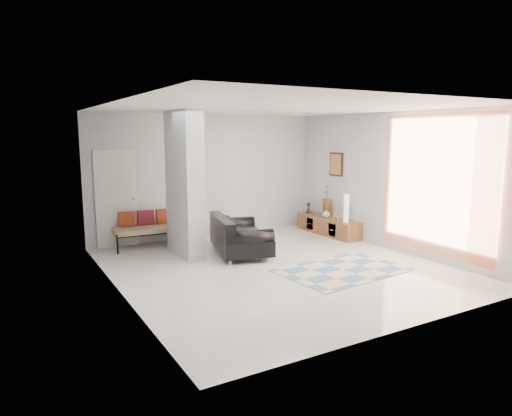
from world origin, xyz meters
TOP-DOWN VIEW (x-y plane):
  - floor at (0.00, 0.00)m, footprint 6.00×6.00m
  - ceiling at (0.00, 0.00)m, footprint 6.00×6.00m
  - wall_back at (0.00, 3.00)m, footprint 6.00×0.00m
  - wall_front at (0.00, -3.00)m, footprint 6.00×0.00m
  - wall_left at (-2.75, 0.00)m, footprint 0.00×6.00m
  - wall_right at (2.75, 0.00)m, footprint 0.00×6.00m
  - partition_column at (-1.10, 1.60)m, footprint 0.35×1.20m
  - hallway_door at (-2.10, 2.96)m, footprint 0.85×0.06m
  - curtain at (2.67, -1.15)m, footprint 0.00×2.55m
  - wall_art at (2.72, 1.70)m, footprint 0.04×0.45m
  - media_console at (2.52, 1.70)m, footprint 0.45×1.90m
  - loveseat at (-0.19, 1.14)m, footprint 1.29×1.78m
  - daybed at (-1.43, 2.63)m, footprint 1.76×0.84m
  - area_rug at (0.90, -0.74)m, footprint 2.32×1.66m
  - cylinder_lamp at (2.50, 1.05)m, footprint 0.11×0.11m
  - bronze_figurine at (2.47, 2.42)m, footprint 0.15×0.15m
  - vase at (2.47, 1.72)m, footprint 0.21×0.21m

SIDE VIEW (x-z plane):
  - floor at x=0.00m, z-range 0.00..0.00m
  - area_rug at x=0.90m, z-range 0.00..0.01m
  - media_console at x=2.52m, z-range -0.20..0.60m
  - loveseat at x=-0.19m, z-range -0.03..0.73m
  - daybed at x=-1.43m, z-range 0.03..0.80m
  - vase at x=2.47m, z-range 0.40..0.59m
  - bronze_figurine at x=2.47m, z-range 0.40..0.66m
  - cylinder_lamp at x=2.50m, z-range 0.40..1.03m
  - hallway_door at x=-2.10m, z-range 0.00..2.04m
  - partition_column at x=-1.10m, z-range 0.00..2.80m
  - wall_back at x=0.00m, z-range -1.60..4.40m
  - wall_front at x=0.00m, z-range -1.60..4.40m
  - wall_left at x=-2.75m, z-range -1.60..4.40m
  - wall_right at x=2.75m, z-range -1.60..4.40m
  - curtain at x=2.67m, z-range 0.17..2.72m
  - wall_art at x=2.72m, z-range 1.38..1.92m
  - ceiling at x=0.00m, z-range 2.80..2.80m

